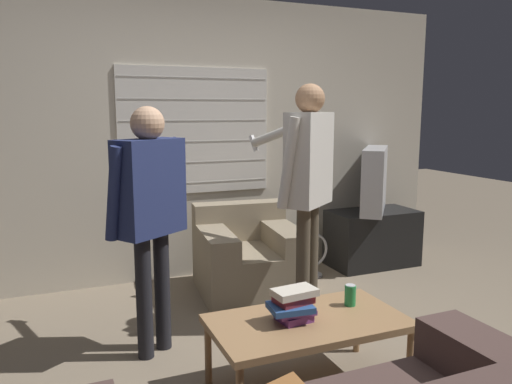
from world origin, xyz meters
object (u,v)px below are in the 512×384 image
at_px(person_left_standing, 149,201).
at_px(person_right_standing, 307,173).
at_px(coffee_table, 308,326).
at_px(spare_remote, 289,304).
at_px(soda_can, 350,295).
at_px(book_stack, 293,304).
at_px(floor_fan, 312,255).
at_px(tv, 374,180).
at_px(armchair_beige, 248,257).

distance_m(person_left_standing, person_right_standing, 1.15).
distance_m(coffee_table, spare_remote, 0.21).
bearing_deg(soda_can, spare_remote, 160.02).
relative_size(book_stack, floor_fan, 0.66).
distance_m(coffee_table, floor_fan, 1.93).
height_order(tv, soda_can, tv).
bearing_deg(person_right_standing, tv, -1.86).
height_order(tv, person_right_standing, person_right_standing).
bearing_deg(spare_remote, soda_can, 7.33).
height_order(person_left_standing, person_right_standing, person_right_standing).
relative_size(armchair_beige, person_left_standing, 0.59).
height_order(person_right_standing, book_stack, person_right_standing).
bearing_deg(tv, armchair_beige, -42.58).
distance_m(person_left_standing, spare_remote, 1.06).
xyz_separation_m(coffee_table, tv, (1.68, 1.76, 0.50)).
xyz_separation_m(person_right_standing, book_stack, (-0.51, -0.81, -0.60)).
bearing_deg(soda_can, tv, 51.08).
xyz_separation_m(armchair_beige, tv, (1.43, 0.21, 0.57)).
relative_size(coffee_table, book_stack, 3.95).
bearing_deg(spare_remote, armchair_beige, 106.23).
xyz_separation_m(coffee_table, person_right_standing, (0.42, 0.82, 0.73)).
bearing_deg(armchair_beige, soda_can, 98.78).
relative_size(armchair_beige, spare_remote, 6.96).
distance_m(spare_remote, floor_fan, 1.77).
bearing_deg(person_left_standing, coffee_table, -79.79).
distance_m(armchair_beige, person_left_standing, 1.43).
relative_size(armchair_beige, floor_fan, 2.24).
bearing_deg(book_stack, coffee_table, -7.66).
bearing_deg(coffee_table, book_stack, 172.34).
xyz_separation_m(person_left_standing, spare_remote, (0.70, -0.55, -0.58)).
bearing_deg(tv, coffee_table, -4.61).
bearing_deg(soda_can, floor_fan, 68.63).
xyz_separation_m(tv, floor_fan, (-0.73, -0.08, -0.67)).
bearing_deg(coffee_table, person_left_standing, 133.62).
height_order(person_left_standing, soda_can, person_left_standing).
bearing_deg(person_left_standing, soda_can, -66.16).
height_order(book_stack, soda_can, book_stack).
xyz_separation_m(person_left_standing, book_stack, (0.63, -0.74, -0.49)).
height_order(tv, person_left_standing, person_left_standing).
distance_m(book_stack, spare_remote, 0.22).
distance_m(book_stack, soda_can, 0.42).
distance_m(armchair_beige, coffee_table, 1.57).
bearing_deg(coffee_table, soda_can, 14.21).
height_order(coffee_table, floor_fan, floor_fan).
bearing_deg(spare_remote, person_right_standing, 82.01).
xyz_separation_m(armchair_beige, floor_fan, (0.70, 0.13, -0.10)).
height_order(coffee_table, person_left_standing, person_left_standing).
xyz_separation_m(person_right_standing, spare_remote, (-0.44, -0.62, -0.68)).
height_order(coffee_table, tv, tv).
bearing_deg(person_left_standing, spare_remote, -71.29).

